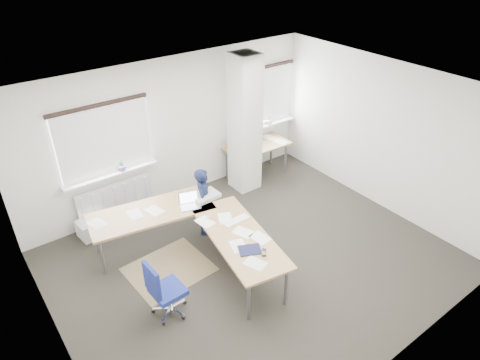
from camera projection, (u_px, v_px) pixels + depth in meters
ground at (254, 261)px, 7.01m from camera, size 6.00×6.00×0.00m
room_shell at (246, 153)px, 6.51m from camera, size 6.04×5.04×2.82m
floor_mat at (169, 269)px, 6.84m from camera, size 1.30×1.12×0.01m
white_crate at (94, 227)px, 7.54m from camera, size 0.56×0.43×0.31m
desk_main at (196, 224)px, 6.73m from camera, size 2.40×2.98×0.96m
desk_side at (257, 147)px, 9.04m from camera, size 1.43×0.75×1.22m
task_chair at (167, 300)px, 5.94m from camera, size 0.53×0.52×0.97m
person at (204, 201)px, 7.38m from camera, size 0.53×0.54×1.26m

